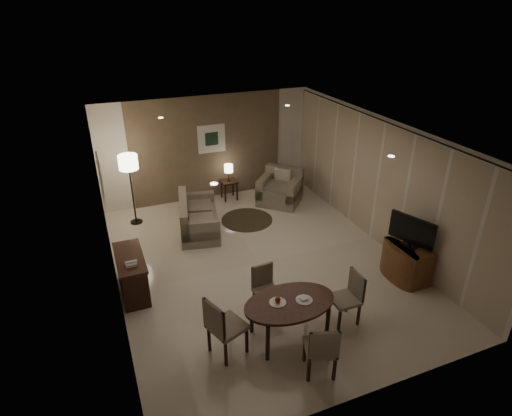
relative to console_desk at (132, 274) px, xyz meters
name	(u,v)px	position (x,y,z in m)	size (l,w,h in m)	color
room_shell	(252,195)	(2.49, 0.40, 0.98)	(5.50, 7.00, 2.70)	beige
taupe_accent	(208,148)	(2.49, 3.48, 0.98)	(3.96, 0.03, 2.70)	brown
curtain_wall	(377,183)	(5.17, 0.00, 0.95)	(0.08, 6.70, 2.58)	beige
curtain_rod	(386,122)	(5.17, 0.00, 2.27)	(0.03, 0.03, 6.80)	black
art_back_frame	(211,139)	(2.59, 3.46, 1.23)	(0.72, 0.03, 0.72)	silver
art_back_canvas	(212,139)	(2.59, 3.44, 1.23)	(0.34, 0.01, 0.34)	#192E20
art_left_frame	(100,177)	(-0.23, 1.20, 1.48)	(0.03, 0.60, 0.80)	silver
art_left_canvas	(101,177)	(-0.21, 1.20, 1.48)	(0.01, 0.46, 0.64)	gray
downlight_nl	(214,184)	(1.09, -1.80, 2.31)	(0.10, 0.10, 0.01)	white
downlight_nr	(391,156)	(3.89, -1.80, 2.31)	(0.10, 0.10, 0.01)	white
downlight_fl	(161,118)	(1.09, 1.80, 2.31)	(0.10, 0.10, 0.01)	white
downlight_fr	(287,106)	(3.89, 1.80, 2.31)	(0.10, 0.10, 0.01)	white
console_desk	(132,274)	(0.00, 0.00, 0.00)	(0.48, 1.20, 0.75)	#492517
telephone	(131,263)	(0.00, -0.30, 0.43)	(0.20, 0.14, 0.09)	white
tv_cabinet	(407,262)	(4.89, -1.50, -0.03)	(0.48, 0.90, 0.70)	brown
flat_tv	(412,231)	(4.87, -1.50, 0.65)	(0.06, 0.88, 0.60)	black
dining_table	(289,319)	(2.11, -2.10, -0.03)	(1.46, 0.91, 0.68)	#492517
chair_near	(320,347)	(2.21, -2.89, 0.08)	(0.44, 0.44, 0.90)	gray
chair_far	(267,292)	(2.03, -1.43, 0.05)	(0.41, 0.41, 0.84)	gray
chair_left	(227,326)	(1.12, -2.05, 0.13)	(0.49, 0.49, 1.01)	gray
chair_right	(345,299)	(3.11, -2.11, 0.07)	(0.43, 0.43, 0.90)	gray
plate_a	(278,302)	(1.93, -2.05, 0.32)	(0.26, 0.26, 0.02)	white
plate_b	(304,300)	(2.33, -2.15, 0.32)	(0.26, 0.26, 0.02)	white
fruit_apple	(278,300)	(1.93, -2.05, 0.37)	(0.09, 0.09, 0.09)	#9E1A12
napkin	(304,299)	(2.33, -2.15, 0.34)	(0.12, 0.08, 0.03)	white
round_rug	(247,220)	(2.91, 1.83, -0.37)	(1.24, 1.24, 0.01)	#3E3622
sofa	(199,215)	(1.72, 1.77, 0.02)	(0.83, 1.66, 0.78)	gray
armchair	(280,187)	(4.05, 2.40, 0.07)	(1.00, 0.95, 0.89)	gray
side_table	(229,190)	(2.91, 3.13, -0.12)	(0.41, 0.41, 0.52)	black
table_lamp	(229,172)	(2.91, 3.13, 0.39)	(0.22, 0.22, 0.50)	#FFEAC1
floor_lamp	(132,190)	(0.42, 2.70, 0.47)	(0.43, 0.43, 1.69)	#FFE5B7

